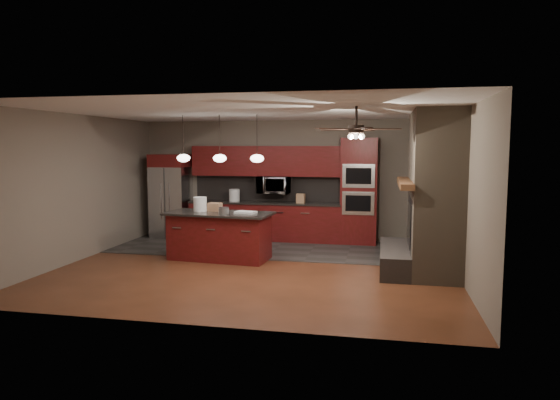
% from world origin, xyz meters
% --- Properties ---
extents(ground, '(7.00, 7.00, 0.00)m').
position_xyz_m(ground, '(0.00, 0.00, 0.00)').
color(ground, brown).
rests_on(ground, ground).
extents(ceiling, '(7.00, 6.00, 0.02)m').
position_xyz_m(ceiling, '(0.00, 0.00, 2.80)').
color(ceiling, white).
rests_on(ceiling, back_wall).
extents(back_wall, '(7.00, 0.02, 2.80)m').
position_xyz_m(back_wall, '(0.00, 3.00, 1.40)').
color(back_wall, '#71685B').
rests_on(back_wall, ground).
extents(right_wall, '(0.02, 6.00, 2.80)m').
position_xyz_m(right_wall, '(3.50, 0.00, 1.40)').
color(right_wall, '#71685B').
rests_on(right_wall, ground).
extents(left_wall, '(0.02, 6.00, 2.80)m').
position_xyz_m(left_wall, '(-3.50, 0.00, 1.40)').
color(left_wall, '#71685B').
rests_on(left_wall, ground).
extents(slate_tile_patch, '(7.00, 2.40, 0.01)m').
position_xyz_m(slate_tile_patch, '(0.00, 1.80, 0.01)').
color(slate_tile_patch, '#353230').
rests_on(slate_tile_patch, ground).
extents(fireplace_column, '(1.30, 2.10, 2.80)m').
position_xyz_m(fireplace_column, '(3.04, 0.40, 1.30)').
color(fireplace_column, '#736452').
rests_on(fireplace_column, ground).
extents(back_cabinetry, '(3.59, 0.64, 2.20)m').
position_xyz_m(back_cabinetry, '(-0.48, 2.74, 0.89)').
color(back_cabinetry, maroon).
rests_on(back_cabinetry, ground).
extents(oven_tower, '(0.80, 0.63, 2.38)m').
position_xyz_m(oven_tower, '(1.70, 2.69, 1.19)').
color(oven_tower, maroon).
rests_on(oven_tower, ground).
extents(microwave, '(0.73, 0.41, 0.50)m').
position_xyz_m(microwave, '(-0.27, 2.75, 1.30)').
color(microwave, silver).
rests_on(microwave, back_cabinetry).
extents(refrigerator, '(0.85, 0.75, 2.00)m').
position_xyz_m(refrigerator, '(-2.79, 2.62, 1.00)').
color(refrigerator, silver).
rests_on(refrigerator, ground).
extents(kitchen_island, '(2.12, 1.10, 0.92)m').
position_xyz_m(kitchen_island, '(-0.87, 0.53, 0.47)').
color(kitchen_island, maroon).
rests_on(kitchen_island, ground).
extents(white_bucket, '(0.31, 0.31, 0.28)m').
position_xyz_m(white_bucket, '(-1.29, 0.63, 1.06)').
color(white_bucket, white).
rests_on(white_bucket, kitchen_island).
extents(paint_can, '(0.20, 0.20, 0.13)m').
position_xyz_m(paint_can, '(-0.71, 0.32, 0.98)').
color(paint_can, '#A9A9AE').
rests_on(paint_can, kitchen_island).
extents(paint_tray, '(0.42, 0.33, 0.04)m').
position_xyz_m(paint_tray, '(-0.33, 0.51, 0.94)').
color(paint_tray, silver).
rests_on(paint_tray, kitchen_island).
extents(cardboard_box, '(0.27, 0.22, 0.16)m').
position_xyz_m(cardboard_box, '(-1.02, 0.72, 1.00)').
color(cardboard_box, '#9B6F50').
rests_on(cardboard_box, kitchen_island).
extents(counter_bucket, '(0.33, 0.33, 0.29)m').
position_xyz_m(counter_bucket, '(-1.22, 2.70, 1.04)').
color(counter_bucket, white).
rests_on(counter_bucket, back_cabinetry).
extents(counter_box, '(0.20, 0.16, 0.21)m').
position_xyz_m(counter_box, '(0.38, 2.65, 1.01)').
color(counter_box, '#AC7F59').
rests_on(counter_box, back_cabinetry).
extents(pendant_left, '(0.26, 0.26, 0.92)m').
position_xyz_m(pendant_left, '(-1.65, 0.70, 1.96)').
color(pendant_left, black).
rests_on(pendant_left, ceiling).
extents(pendant_center, '(0.26, 0.26, 0.92)m').
position_xyz_m(pendant_center, '(-0.90, 0.70, 1.96)').
color(pendant_center, black).
rests_on(pendant_center, ceiling).
extents(pendant_right, '(0.26, 0.26, 0.92)m').
position_xyz_m(pendant_right, '(-0.15, 0.70, 1.96)').
color(pendant_right, black).
rests_on(pendant_right, ceiling).
extents(ceiling_fan, '(1.27, 1.33, 0.41)m').
position_xyz_m(ceiling_fan, '(1.80, -0.80, 2.46)').
color(ceiling_fan, black).
rests_on(ceiling_fan, ceiling).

